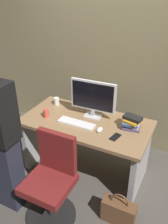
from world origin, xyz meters
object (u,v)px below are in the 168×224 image
(keyboard, at_px, (76,123))
(cup_near_keyboard, at_px, (46,113))
(office_chair, at_px, (52,183))
(monitor, at_px, (93,97))
(cup_by_monitor, at_px, (56,101))
(cell_phone, at_px, (115,137))
(book_stack, at_px, (132,123))
(handbag, at_px, (119,212))
(desk, at_px, (86,137))
(mouse, at_px, (100,129))

(keyboard, relative_size, cup_near_keyboard, 4.19)
(office_chair, distance_m, monitor, 1.04)
(cup_near_keyboard, distance_m, cup_by_monitor, 0.34)
(cell_phone, bearing_deg, monitor, 156.69)
(cup_near_keyboard, bearing_deg, book_stack, 12.16)
(cup_by_monitor, height_order, book_stack, book_stack)
(keyboard, distance_m, book_stack, 0.62)
(office_chair, bearing_deg, book_stack, 57.76)
(monitor, xyz_separation_m, book_stack, (0.49, -0.04, -0.18))
(keyboard, xyz_separation_m, book_stack, (0.58, 0.19, 0.06))
(handbag, bearing_deg, book_stack, 101.05)
(book_stack, bearing_deg, desk, -170.10)
(mouse, distance_m, cup_by_monitor, 0.81)
(book_stack, bearing_deg, cup_near_keyboard, -167.84)
(cup_near_keyboard, xyz_separation_m, book_stack, (0.98, 0.21, 0.02))
(desk, height_order, mouse, mouse)
(cell_phone, distance_m, handbag, 0.75)
(cup_by_monitor, xyz_separation_m, handbag, (1.16, -0.74, -0.64))
(monitor, relative_size, cell_phone, 3.76)
(desk, distance_m, mouse, 0.34)
(cup_by_monitor, relative_size, book_stack, 0.44)
(keyboard, relative_size, book_stack, 1.99)
(cup_near_keyboard, height_order, book_stack, book_stack)
(desk, relative_size, book_stack, 6.87)
(desk, relative_size, mouse, 14.85)
(office_chair, bearing_deg, desk, 89.10)
(cup_near_keyboard, distance_m, book_stack, 1.00)
(office_chair, bearing_deg, cup_by_monitor, 118.64)
(monitor, bearing_deg, cup_by_monitor, 171.96)
(monitor, distance_m, cup_near_keyboard, 0.59)
(mouse, relative_size, book_stack, 0.46)
(desk, relative_size, monitor, 2.75)
(keyboard, height_order, cup_near_keyboard, cup_near_keyboard)
(keyboard, bearing_deg, office_chair, -84.14)
(desk, xyz_separation_m, office_chair, (-0.01, -0.74, -0.08))
(desk, relative_size, cup_near_keyboard, 14.46)
(mouse, bearing_deg, monitor, 128.83)
(desk, bearing_deg, office_chair, -90.90)
(monitor, xyz_separation_m, cup_by_monitor, (-0.56, 0.08, -0.21))
(mouse, height_order, handbag, mouse)
(office_chair, relative_size, handbag, 2.49)
(monitor, bearing_deg, cell_phone, -35.47)
(keyboard, xyz_separation_m, cell_phone, (0.49, -0.05, -0.01))
(mouse, distance_m, cup_near_keyboard, 0.69)
(monitor, distance_m, mouse, 0.39)
(desk, height_order, book_stack, book_stack)
(cup_near_keyboard, bearing_deg, cup_by_monitor, 100.98)
(keyboard, relative_size, cup_by_monitor, 4.56)
(cup_near_keyboard, bearing_deg, keyboard, 3.41)
(monitor, relative_size, book_stack, 2.50)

